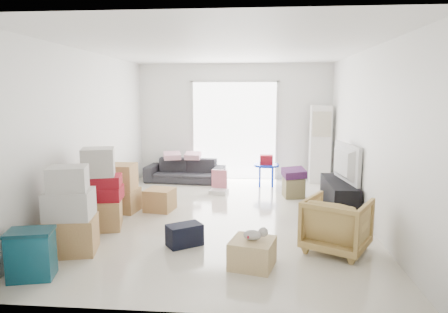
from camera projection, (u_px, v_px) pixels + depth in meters
room_shell at (224, 135)px, 6.43m from camera, size 4.98×6.48×3.18m
sliding_door at (234, 127)px, 9.38m from camera, size 2.10×0.04×2.33m
ac_tower at (320, 145)px, 8.95m from camera, size 0.45×0.30×1.75m
tv_console at (339, 194)px, 7.07m from camera, size 0.44×1.46×0.49m
television at (340, 177)px, 7.02m from camera, size 0.81×1.23×0.15m
sofa at (185, 167)px, 9.14m from camera, size 1.83×0.69×0.70m
pillow_left at (172, 149)px, 9.07m from camera, size 0.44×0.39×0.12m
pillow_right at (193, 149)px, 9.08m from camera, size 0.35×0.28×0.12m
armchair at (337, 222)px, 5.11m from camera, size 0.99×0.98×0.77m
storage_bins at (31, 254)px, 4.35m from camera, size 0.54×0.44×0.55m
box_stack_a at (70, 215)px, 5.03m from camera, size 0.71×0.63×1.12m
box_stack_b at (100, 194)px, 5.97m from camera, size 0.73×0.73×1.22m
box_stack_c at (121, 189)px, 6.83m from camera, size 0.60×0.52×0.82m
loose_box at (160, 200)px, 6.92m from camera, size 0.53×0.53×0.38m
duffel_bag at (185, 235)px, 5.32m from camera, size 0.53×0.48×0.29m
ottoman at (293, 188)px, 7.80m from camera, size 0.43×0.43×0.38m
blanket at (294, 175)px, 7.76m from camera, size 0.48×0.48×0.14m
kids_table at (266, 164)px, 8.73m from camera, size 0.56×0.56×0.68m
toy_walker at (219, 187)px, 8.13m from camera, size 0.39×0.35×0.47m
wood_crate at (252, 253)px, 4.67m from camera, size 0.59×0.59×0.32m
plush_bunny at (255, 234)px, 4.64m from camera, size 0.29×0.16×0.15m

